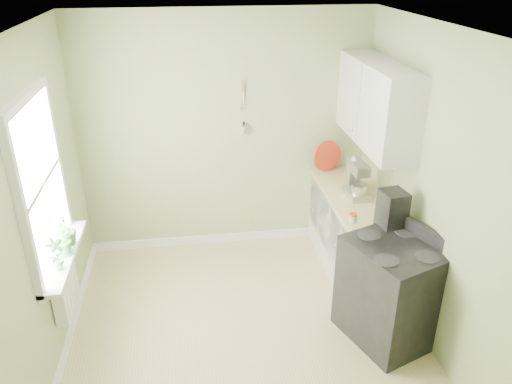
{
  "coord_description": "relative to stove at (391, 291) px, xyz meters",
  "views": [
    {
      "loc": [
        -0.42,
        -3.44,
        3.18
      ],
      "look_at": [
        0.16,
        0.55,
        1.24
      ],
      "focal_mm": 35.0,
      "sensor_mm": 36.0,
      "label": 1
    }
  ],
  "objects": [
    {
      "name": "floor",
      "position": [
        -1.28,
        0.05,
        -0.49
      ],
      "size": [
        3.2,
        3.6,
        0.02
      ],
      "primitive_type": "cube",
      "color": "tan",
      "rests_on": "ground"
    },
    {
      "name": "ceiling",
      "position": [
        -1.28,
        0.05,
        2.23
      ],
      "size": [
        3.2,
        3.6,
        0.02
      ],
      "primitive_type": "cube",
      "color": "white",
      "rests_on": "wall_back"
    },
    {
      "name": "wall_back",
      "position": [
        -1.28,
        1.86,
        0.87
      ],
      "size": [
        3.2,
        0.02,
        2.7
      ],
      "primitive_type": "cube",
      "color": "#9DAF77",
      "rests_on": "floor"
    },
    {
      "name": "wall_left",
      "position": [
        -2.89,
        0.05,
        0.87
      ],
      "size": [
        0.02,
        3.6,
        2.7
      ],
      "primitive_type": "cube",
      "color": "#9DAF77",
      "rests_on": "floor"
    },
    {
      "name": "wall_right",
      "position": [
        0.33,
        0.05,
        0.87
      ],
      "size": [
        0.02,
        3.6,
        2.7
      ],
      "primitive_type": "cube",
      "color": "#9DAF77",
      "rests_on": "floor"
    },
    {
      "name": "base_cabinets",
      "position": [
        0.02,
        1.05,
        -0.05
      ],
      "size": [
        0.6,
        1.6,
        0.87
      ],
      "primitive_type": "cube",
      "color": "white",
      "rests_on": "floor"
    },
    {
      "name": "countertop",
      "position": [
        0.01,
        1.05,
        0.41
      ],
      "size": [
        0.64,
        1.6,
        0.04
      ],
      "primitive_type": "cube",
      "color": "beige",
      "rests_on": "base_cabinets"
    },
    {
      "name": "upper_cabinets",
      "position": [
        0.15,
        1.15,
        1.37
      ],
      "size": [
        0.35,
        1.4,
        0.8
      ],
      "primitive_type": "cube",
      "color": "white",
      "rests_on": "wall_right"
    },
    {
      "name": "window",
      "position": [
        -2.86,
        0.35,
        1.07
      ],
      "size": [
        0.06,
        1.14,
        1.44
      ],
      "color": "white",
      "rests_on": "wall_left"
    },
    {
      "name": "window_sill",
      "position": [
        -2.79,
        0.35,
        0.4
      ],
      "size": [
        0.18,
        1.14,
        0.04
      ],
      "primitive_type": "cube",
      "color": "white",
      "rests_on": "wall_left"
    },
    {
      "name": "radiator",
      "position": [
        -2.82,
        0.3,
        0.07
      ],
      "size": [
        0.12,
        0.5,
        0.35
      ],
      "primitive_type": "cube",
      "color": "white",
      "rests_on": "wall_left"
    },
    {
      "name": "wall_utensils",
      "position": [
        -1.08,
        1.83,
        1.08
      ],
      "size": [
        0.02,
        0.14,
        0.58
      ],
      "color": "beige",
      "rests_on": "wall_back"
    },
    {
      "name": "stove",
      "position": [
        0.0,
        0.0,
        0.0
      ],
      "size": [
        0.93,
        0.96,
        1.07
      ],
      "color": "black",
      "rests_on": "floor"
    },
    {
      "name": "stand_mixer",
      "position": [
        -0.01,
        1.05,
        0.6
      ],
      "size": [
        0.22,
        0.35,
        0.41
      ],
      "color": "#B2B2B7",
      "rests_on": "countertop"
    },
    {
      "name": "kettle",
      "position": [
        -0.17,
        1.77,
        0.52
      ],
      "size": [
        0.17,
        0.1,
        0.17
      ],
      "color": "silver",
      "rests_on": "countertop"
    },
    {
      "name": "coffee_maker",
      "position": [
        0.08,
        0.35,
        0.6
      ],
      "size": [
        0.25,
        0.26,
        0.37
      ],
      "color": "black",
      "rests_on": "countertop"
    },
    {
      "name": "red_tray",
      "position": [
        -0.14,
        1.73,
        0.61
      ],
      "size": [
        0.36,
        0.16,
        0.36
      ],
      "primitive_type": "cylinder",
      "rotation": [
        1.45,
        0.0,
        0.3
      ],
      "color": "#B22A16",
      "rests_on": "countertop"
    },
    {
      "name": "jar",
      "position": [
        -0.22,
        0.52,
        0.47
      ],
      "size": [
        0.08,
        0.08,
        0.08
      ],
      "color": "#A6A387",
      "rests_on": "countertop"
    },
    {
      "name": "plant_a",
      "position": [
        -2.78,
        0.12,
        0.56
      ],
      "size": [
        0.18,
        0.18,
        0.29
      ],
      "primitive_type": "imported",
      "rotation": [
        0.0,
        0.0,
        0.84
      ],
      "color": "#427C39",
      "rests_on": "window_sill"
    },
    {
      "name": "plant_b",
      "position": [
        -2.78,
        0.36,
        0.55
      ],
      "size": [
        0.19,
        0.19,
        0.27
      ],
      "primitive_type": "imported",
      "rotation": [
        0.0,
        0.0,
        2.25
      ],
      "color": "#427C39",
      "rests_on": "window_sill"
    },
    {
      "name": "plant_c",
      "position": [
        -2.78,
        0.51,
        0.57
      ],
      "size": [
        0.21,
        0.21,
        0.3
      ],
      "primitive_type": "imported",
      "rotation": [
        0.0,
        0.0,
        4.39
      ],
      "color": "#427C39",
      "rests_on": "window_sill"
    }
  ]
}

